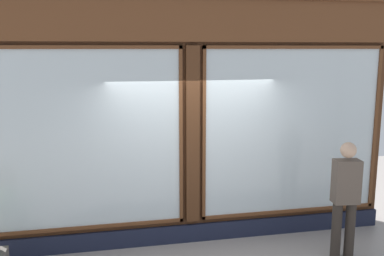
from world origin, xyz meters
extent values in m
cube|color=#4C2B16|center=(0.00, -0.15, 1.83)|extent=(6.33, 0.30, 3.66)
cube|color=#191E33|center=(0.00, 0.02, 0.14)|extent=(6.33, 0.08, 0.28)
cube|color=brown|center=(0.00, 0.04, 3.36)|extent=(6.20, 0.08, 0.61)
cube|color=silver|center=(-1.61, 0.01, 1.68)|extent=(2.82, 0.02, 2.55)
cube|color=brown|center=(-1.61, 0.04, 2.98)|extent=(2.92, 0.04, 0.05)
cube|color=brown|center=(-1.61, 0.04, 0.37)|extent=(2.92, 0.04, 0.05)
cube|color=brown|center=(-3.04, 0.04, 1.68)|extent=(0.05, 0.04, 2.65)
cube|color=brown|center=(-0.18, 0.04, 1.68)|extent=(0.05, 0.04, 2.65)
cube|color=silver|center=(1.61, 0.01, 1.68)|extent=(2.82, 0.02, 2.55)
cube|color=brown|center=(1.61, 0.04, 2.98)|extent=(2.92, 0.04, 0.05)
cube|color=brown|center=(1.61, 0.04, 0.37)|extent=(2.92, 0.04, 0.05)
cube|color=brown|center=(0.18, 0.04, 1.68)|extent=(0.05, 0.04, 2.65)
cube|color=#4C2B16|center=(0.00, 0.03, 1.68)|extent=(0.20, 0.10, 2.65)
cylinder|color=#312A24|center=(-1.90, 0.95, 0.41)|extent=(0.14, 0.14, 0.82)
cylinder|color=#312A24|center=(-2.10, 0.98, 0.41)|extent=(0.14, 0.14, 0.82)
cube|color=brown|center=(-2.00, 0.96, 1.13)|extent=(0.38, 0.26, 0.62)
sphere|color=tan|center=(-2.00, 0.96, 1.58)|extent=(0.22, 0.22, 0.22)
camera|label=1|loc=(1.31, 6.23, 2.97)|focal=40.73mm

